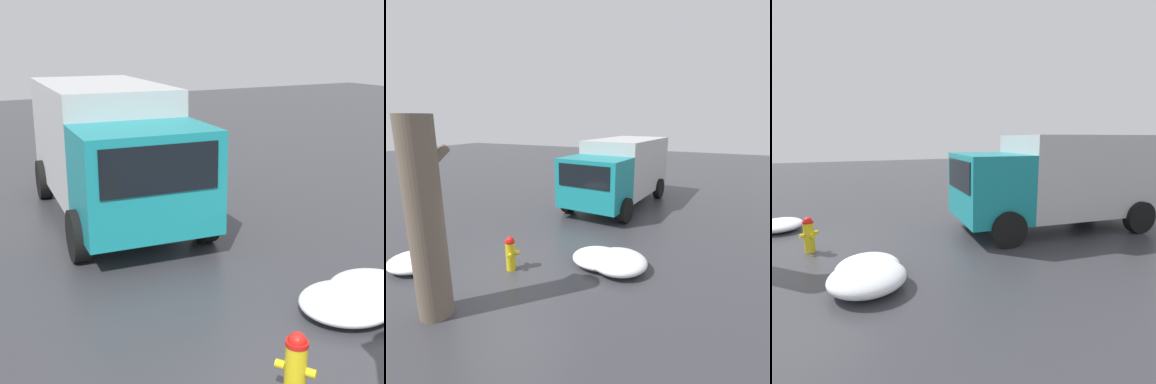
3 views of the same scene
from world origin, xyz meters
The scene contains 4 objects.
fire_hydrant centered at (0.00, 0.00, 0.44)m, with size 0.41×0.36×0.85m.
delivery_truck centered at (6.81, -0.54, 1.50)m, with size 6.24×3.07×2.72m.
snow_pile_by_hydrant centered at (1.15, -1.83, 0.18)m, with size 1.21×1.34×0.36m.
snow_pile_by_tree centered at (1.11, -2.36, 0.22)m, with size 1.36×1.36×0.44m.
Camera 1 is at (-3.63, 3.16, 3.67)m, focal length 50.00 mm.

